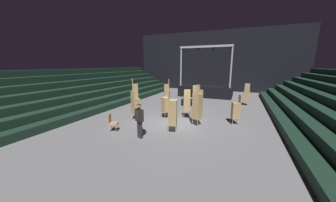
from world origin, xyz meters
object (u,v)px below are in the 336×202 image
Objects in this scene: chair_stack_rear_centre at (247,94)px; chair_stack_aisle_left at (236,110)px; chair_stack_mid_left at (166,104)px; loose_chair_near_man at (112,122)px; man_with_tie at (139,119)px; chair_stack_rear_left at (199,95)px; stage_riser at (206,90)px; chair_stack_mid_right at (135,105)px; chair_stack_rear_right at (167,91)px; chair_stack_mid_centre at (172,112)px; equipment_road_case at (187,102)px; chair_stack_front_left at (187,104)px; chair_stack_front_right at (135,94)px; chair_stack_aisle_right at (197,106)px.

chair_stack_rear_centre is 5.70m from chair_stack_aisle_left.
chair_stack_mid_left reaches higher than loose_chair_near_man.
man_with_tie is 0.92× the size of chair_stack_rear_left.
chair_stack_mid_right is at bearing -103.23° from stage_riser.
chair_stack_rear_right is (-0.13, 5.35, 0.17)m from chair_stack_mid_right.
equipment_road_case is (-1.09, 6.26, -0.84)m from chair_stack_mid_centre.
chair_stack_rear_centre reaches higher than chair_stack_aisle_left.
equipment_road_case is (-1.04, -0.18, -0.67)m from chair_stack_rear_left.
chair_stack_aisle_left is (3.02, 2.66, -0.21)m from chair_stack_mid_centre.
chair_stack_rear_left is 1.25m from equipment_road_case.
chair_stack_front_left is 2.75m from chair_stack_mid_centre.
chair_stack_front_left is 1.05× the size of chair_stack_mid_right.
chair_stack_front_left is 4.64m from chair_stack_front_right.
stage_riser is 2.59× the size of chair_stack_rear_right.
chair_stack_aisle_left is at bearing 100.67° from loose_chair_near_man.
stage_riser is 3.06× the size of chair_stack_mid_right.
chair_stack_front_right is 5.89m from chair_stack_aisle_right.
chair_stack_aisle_left is at bearing -144.78° from chair_stack_mid_left.
loose_chair_near_man is at bearing -123.19° from chair_stack_aisle_right.
chair_stack_aisle_left is 0.75× the size of chair_stack_aisle_right.
stage_riser is 6.04m from chair_stack_rear_right.
chair_stack_aisle_left is 2.38m from chair_stack_aisle_right.
chair_stack_rear_left is at bearing 124.21° from chair_stack_aisle_right.
chair_stack_front_left is 1.00× the size of chair_stack_rear_centre.
chair_stack_aisle_left reaches higher than equipment_road_case.
chair_stack_mid_left is at bearing 77.59° from chair_stack_aisle_left.
chair_stack_front_right is at bearing 122.90° from chair_stack_rear_right.
chair_stack_rear_left reaches higher than man_with_tie.
man_with_tie is 0.78× the size of chair_stack_mid_centre.
chair_stack_rear_right is at bearing 159.37° from loose_chair_near_man.
chair_stack_front_right reaches higher than chair_stack_aisle_right.
man_with_tie is at bearing 163.86° from chair_stack_rear_right.
chair_stack_mid_right is 0.85× the size of chair_stack_mid_centre.
chair_stack_rear_centre is at bearing -104.82° from chair_stack_rear_right.
chair_stack_rear_right is 7.59m from loose_chair_near_man.
stage_riser is 3.20× the size of chair_stack_aisle_left.
chair_stack_rear_centre is (5.08, 6.11, 0.04)m from chair_stack_mid_left.
chair_stack_mid_centre is at bearing -98.44° from chair_stack_aisle_right.
chair_stack_rear_right reaches higher than chair_stack_rear_centre.
chair_stack_mid_right is (-1.64, -1.11, 0.00)m from chair_stack_mid_left.
chair_stack_mid_right is 1.00× the size of chair_stack_rear_left.
man_with_tie is 5.79m from chair_stack_aisle_left.
chair_stack_rear_right is (1.48, 2.91, -0.13)m from chair_stack_front_right.
stage_riser is 2.59× the size of chair_stack_mid_centre.
chair_stack_rear_left is (0.43, -5.41, 0.26)m from stage_riser.
chair_stack_rear_left reaches higher than chair_stack_aisle_left.
chair_stack_front_left is at bearing -170.31° from chair_stack_rear_right.
equipment_road_case is at bearing 143.86° from loose_chair_near_man.
chair_stack_mid_right reaches higher than man_with_tie.
loose_chair_near_man is (-1.83, 0.17, -0.44)m from man_with_tie.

